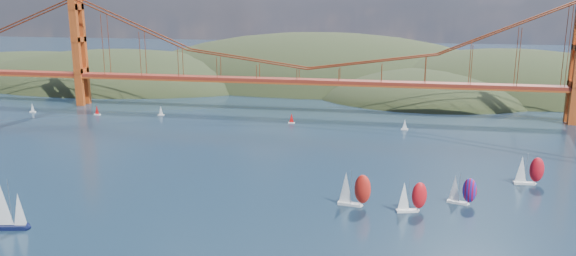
% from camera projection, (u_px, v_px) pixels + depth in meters
% --- Properties ---
extents(headlands, '(725.00, 225.00, 96.00)m').
position_uv_depth(headlands, '(399.00, 104.00, 364.13)').
color(headlands, black).
rests_on(headlands, ground).
extents(bridge, '(552.00, 12.00, 55.00)m').
position_uv_depth(bridge, '(305.00, 47.00, 268.22)').
color(bridge, maroon).
rests_on(bridge, ground).
extents(sloop_navy, '(8.78, 5.51, 13.12)m').
position_uv_depth(sloop_navy, '(7.00, 207.00, 138.49)').
color(sloop_navy, black).
rests_on(sloop_navy, ground).
extents(racer_0, '(9.35, 4.64, 10.52)m').
position_uv_depth(racer_0, '(354.00, 189.00, 154.02)').
color(racer_0, silver).
rests_on(racer_0, ground).
extents(racer_1, '(8.37, 4.89, 9.38)m').
position_uv_depth(racer_1, '(411.00, 196.00, 149.85)').
color(racer_1, white).
rests_on(racer_1, ground).
extents(racer_3, '(8.61, 3.53, 9.88)m').
position_uv_depth(racer_3, '(529.00, 170.00, 171.47)').
color(racer_3, white).
rests_on(racer_3, ground).
extents(racer_rwb, '(7.99, 4.89, 8.94)m').
position_uv_depth(racer_rwb, '(462.00, 190.00, 155.46)').
color(racer_rwb, white).
rests_on(racer_rwb, ground).
extents(distant_boat_1, '(3.00, 2.00, 4.70)m').
position_uv_depth(distant_boat_1, '(32.00, 108.00, 276.48)').
color(distant_boat_1, silver).
rests_on(distant_boat_1, ground).
extents(distant_boat_2, '(3.00, 2.00, 4.70)m').
position_uv_depth(distant_boat_2, '(97.00, 110.00, 270.55)').
color(distant_boat_2, silver).
rests_on(distant_boat_2, ground).
extents(distant_boat_3, '(3.00, 2.00, 4.70)m').
position_uv_depth(distant_boat_3, '(161.00, 111.00, 269.39)').
color(distant_boat_3, silver).
rests_on(distant_boat_3, ground).
extents(distant_boat_8, '(3.00, 2.00, 4.70)m').
position_uv_depth(distant_boat_8, '(405.00, 125.00, 240.69)').
color(distant_boat_8, silver).
rests_on(distant_boat_8, ground).
extents(distant_boat_9, '(3.00, 2.00, 4.70)m').
position_uv_depth(distant_boat_9, '(292.00, 118.00, 253.01)').
color(distant_boat_9, silver).
rests_on(distant_boat_9, ground).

